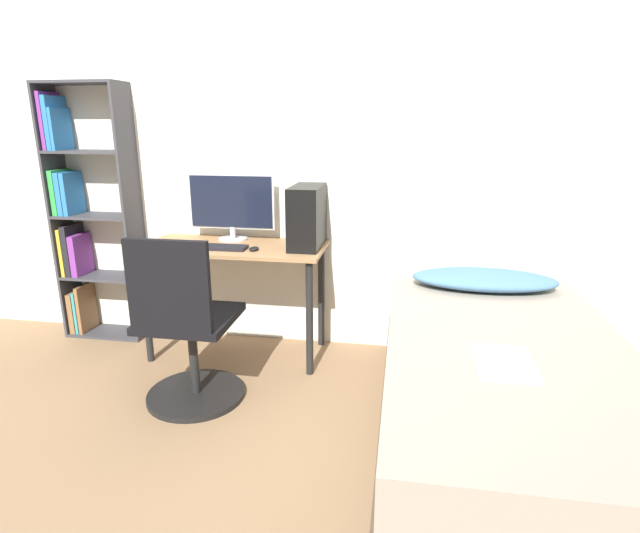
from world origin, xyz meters
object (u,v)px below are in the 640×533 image
(office_chair, at_px, (187,340))
(monitor, at_px, (232,205))
(bookshelf, at_px, (84,219))
(pc_tower, at_px, (307,217))
(bed, at_px, (502,395))
(keyboard, at_px, (214,247))

(office_chair, distance_m, monitor, 1.00)
(office_chair, bearing_deg, bookshelf, 143.64)
(monitor, bearing_deg, bookshelf, -179.33)
(office_chair, relative_size, pc_tower, 2.41)
(bookshelf, height_order, bed, bookshelf)
(bookshelf, bearing_deg, office_chair, -36.36)
(office_chair, height_order, keyboard, office_chair)
(bookshelf, height_order, monitor, bookshelf)
(bookshelf, relative_size, monitor, 3.04)
(bed, xyz_separation_m, monitor, (-1.59, 0.91, 0.70))
(pc_tower, bearing_deg, bookshelf, 176.51)
(bed, distance_m, monitor, 1.97)
(bookshelf, distance_m, office_chair, 1.41)
(office_chair, xyz_separation_m, keyboard, (-0.04, 0.54, 0.37))
(bed, height_order, keyboard, keyboard)
(office_chair, bearing_deg, keyboard, 94.19)
(keyboard, bearing_deg, office_chair, -85.81)
(monitor, height_order, pc_tower, monitor)
(office_chair, distance_m, pc_tower, 1.02)
(bookshelf, xyz_separation_m, office_chair, (1.07, -0.79, -0.47))
(bed, height_order, pc_tower, pc_tower)
(monitor, distance_m, keyboard, 0.34)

